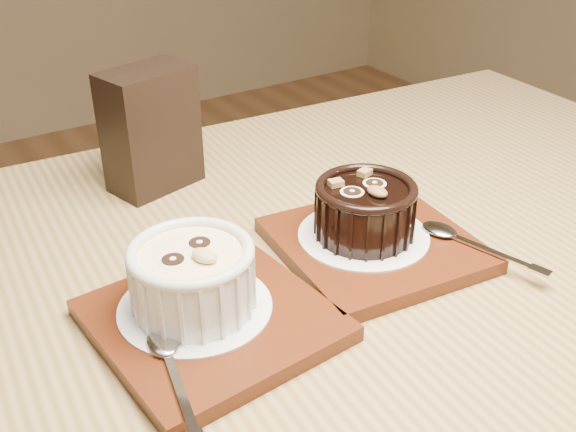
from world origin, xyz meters
name	(u,v)px	position (x,y,z in m)	size (l,w,h in m)	color
table	(310,359)	(-0.02, 0.15, 0.66)	(1.25, 0.88, 0.75)	olive
tray_left	(212,320)	(-0.13, 0.15, 0.76)	(0.18, 0.18, 0.01)	#54210E
doily_left	(195,307)	(-0.14, 0.16, 0.77)	(0.13, 0.13, 0.00)	white
ramekin_white	(192,275)	(-0.14, 0.16, 0.80)	(0.10, 0.10, 0.06)	silver
spoon_left	(173,370)	(-0.19, 0.10, 0.77)	(0.03, 0.13, 0.01)	#B7BAC0
tray_right	(375,245)	(0.06, 0.16, 0.76)	(0.18, 0.18, 0.01)	#54210E
doily_right	(363,235)	(0.05, 0.17, 0.77)	(0.13, 0.13, 0.00)	white
ramekin_dark	(365,208)	(0.05, 0.17, 0.80)	(0.10, 0.10, 0.06)	black
spoon_right	(471,242)	(0.13, 0.10, 0.77)	(0.03, 0.13, 0.01)	#B7BAC0
condiment_stand	(151,130)	(-0.06, 0.42, 0.82)	(0.10, 0.06, 0.14)	black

